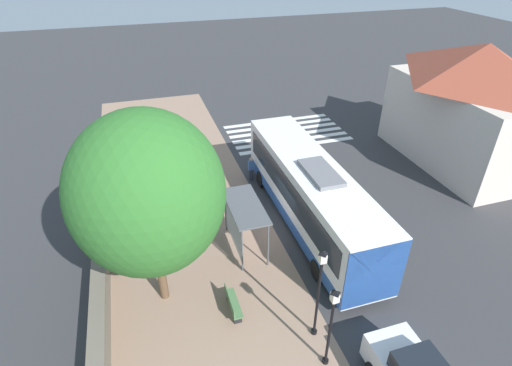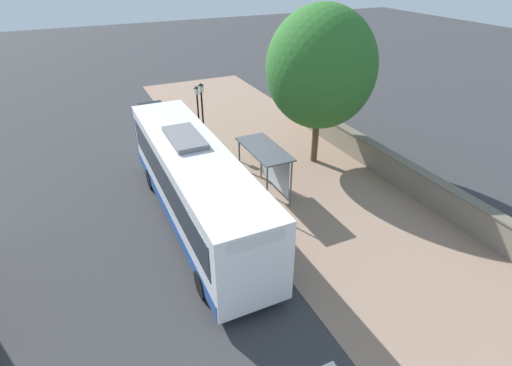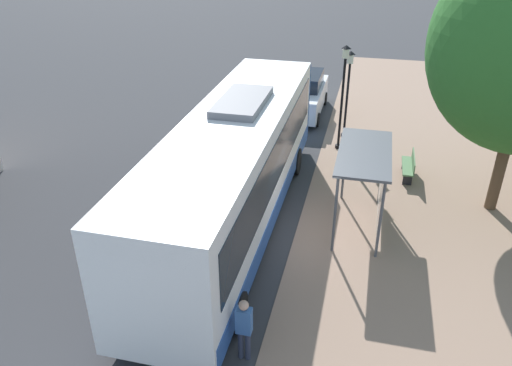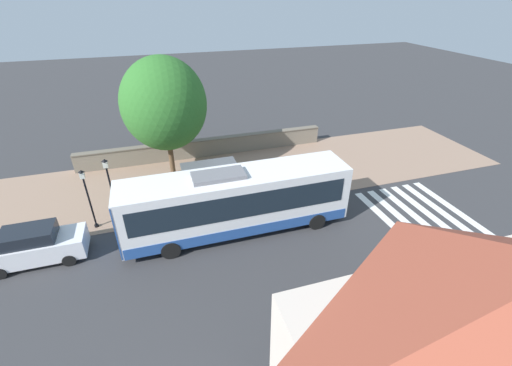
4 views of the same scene
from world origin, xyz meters
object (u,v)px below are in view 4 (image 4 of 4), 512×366
bus (237,201)px  pedestrian (309,188)px  bus_shelter (209,170)px  parked_car_behind_bus (35,246)px  street_lamp_near (88,194)px  street_lamp_far (111,187)px  shade_tree (164,104)px  bench (152,189)px

bus → pedestrian: size_ratio=7.72×
bus → bus_shelter: bearing=-168.3°
parked_car_behind_bus → pedestrian: bearing=94.0°
street_lamp_near → street_lamp_far: bearing=84.3°
pedestrian → parked_car_behind_bus: size_ratio=0.35×
street_lamp_far → parked_car_behind_bus: street_lamp_far is taller
bus_shelter → pedestrian: bearing=69.6°
bus_shelter → street_lamp_far: 5.88m
pedestrian → street_lamp_far: bearing=-94.7°
bus_shelter → shade_tree: bearing=-153.2°
pedestrian → parked_car_behind_bus: bearing=-86.0°
bus → shade_tree: size_ratio=1.47×
bus → pedestrian: 5.56m
pedestrian → street_lamp_far: street_lamp_far is taller
bench → parked_car_behind_bus: size_ratio=0.35×
pedestrian → shade_tree: size_ratio=0.19×
street_lamp_near → shade_tree: size_ratio=0.44×
bench → street_lamp_near: (2.65, -3.29, 1.77)m
bus_shelter → bus: bearing=11.7°
street_lamp_far → shade_tree: size_ratio=0.50×
bus_shelter → shade_tree: (-4.10, -2.07, 3.27)m
street_lamp_near → parked_car_behind_bus: 3.57m
bench → parked_car_behind_bus: (4.81, -5.82, 0.48)m
bus → shade_tree: bearing=-160.2°
bus → street_lamp_near: size_ratio=3.32×
bus_shelter → parked_car_behind_bus: 10.16m
shade_tree → parked_car_behind_bus: shade_tree is taller
bus_shelter → street_lamp_far: street_lamp_far is taller
street_lamp_near → pedestrian: bearing=85.2°
street_lamp_far → shade_tree: (-5.38, 3.65, 2.81)m
street_lamp_far → parked_car_behind_bus: bearing=-61.9°
bus_shelter → bench: 4.32m
bus_shelter → street_lamp_near: 7.10m
shade_tree → pedestrian: bearing=51.9°
street_lamp_far → bench: bearing=144.2°
parked_car_behind_bus → street_lamp_near: bearing=130.6°
bus_shelter → parked_car_behind_bus: bus_shelter is taller
street_lamp_far → pedestrian: bearing=85.3°
street_lamp_near → parked_car_behind_bus: (2.17, -2.53, -1.29)m
bus_shelter → street_lamp_far: size_ratio=0.81×
street_lamp_far → shade_tree: shade_tree is taller
street_lamp_far → parked_car_behind_bus: (2.04, -3.81, -1.58)m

